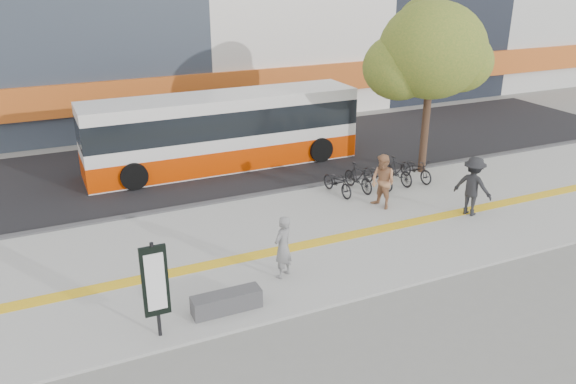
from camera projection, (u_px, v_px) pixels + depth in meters
name	position (u px, v px, depth m)	size (l,w,h in m)	color
ground	(306.00, 267.00, 15.19)	(120.00, 120.00, 0.00)	slate
sidewalk	(283.00, 242.00, 16.45)	(40.00, 7.00, 0.08)	gray
tactile_strip	(290.00, 248.00, 16.01)	(40.00, 0.45, 0.01)	yellow
street	(206.00, 164.00, 22.79)	(40.00, 8.00, 0.06)	black
curb	(241.00, 199.00, 19.39)	(40.00, 0.25, 0.14)	#38383B
bench	(227.00, 302.00, 13.07)	(1.60, 0.45, 0.45)	#38383B
signboard	(155.00, 283.00, 11.80)	(0.55, 0.10, 2.20)	black
street_tree	(429.00, 52.00, 20.36)	(4.40, 3.80, 6.31)	#3B261B
bus	(223.00, 133.00, 22.10)	(10.51, 2.49, 2.80)	silver
bicycle_row	(378.00, 175.00, 20.22)	(3.98, 1.68, 0.95)	black
seated_woman	(283.00, 247.00, 14.29)	(0.60, 0.39, 1.65)	black
pedestrian_tan	(383.00, 182.00, 18.34)	(0.86, 0.67, 1.77)	#A9744F
pedestrian_dark	(473.00, 186.00, 17.84)	(1.22, 0.70, 1.89)	black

